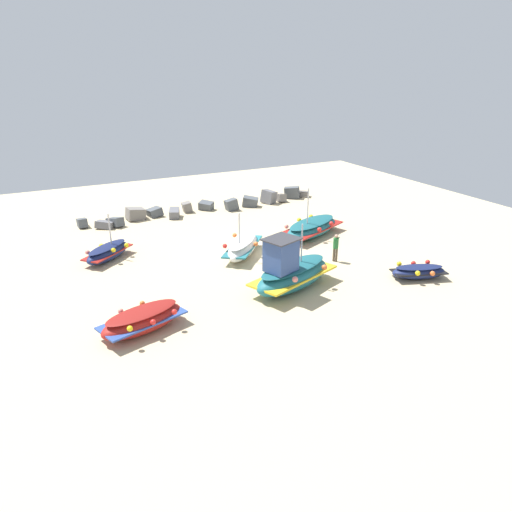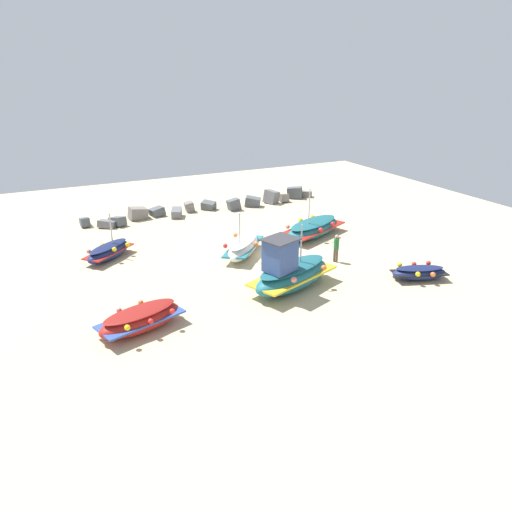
% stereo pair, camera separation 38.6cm
% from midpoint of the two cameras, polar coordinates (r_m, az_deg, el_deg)
% --- Properties ---
extents(ground_plane, '(46.20, 46.20, 0.00)m').
position_cam_midpoint_polar(ground_plane, '(30.47, -0.02, 0.73)').
color(ground_plane, '#C6B289').
extents(fishing_boat_0, '(4.20, 2.67, 1.08)m').
position_cam_midpoint_polar(fishing_boat_0, '(21.76, -13.87, -7.41)').
color(fishing_boat_0, maroon).
rests_on(fishing_boat_0, ground_plane).
extents(fishing_boat_1, '(5.62, 3.88, 3.46)m').
position_cam_midpoint_polar(fishing_boat_1, '(33.06, 6.34, 3.37)').
color(fishing_boat_1, '#1E6670').
rests_on(fishing_boat_1, ground_plane).
extents(fishing_boat_2, '(3.26, 2.20, 0.82)m').
position_cam_midpoint_polar(fishing_boat_2, '(27.71, 18.45, -1.76)').
color(fishing_boat_2, navy).
rests_on(fishing_boat_2, ground_plane).
extents(fishing_boat_3, '(3.44, 3.19, 2.77)m').
position_cam_midpoint_polar(fishing_boat_3, '(30.19, -17.62, 0.46)').
color(fishing_boat_3, navy).
rests_on(fishing_boat_3, ground_plane).
extents(fishing_boat_4, '(3.95, 4.21, 2.96)m').
position_cam_midpoint_polar(fishing_boat_4, '(29.41, -1.97, 1.15)').
color(fishing_boat_4, white).
rests_on(fishing_boat_4, ground_plane).
extents(fishing_boat_5, '(5.58, 3.66, 3.45)m').
position_cam_midpoint_polar(fishing_boat_5, '(24.83, 3.80, -1.96)').
color(fishing_boat_5, '#1E6670').
rests_on(fishing_boat_5, ground_plane).
extents(person_walking, '(0.32, 0.32, 1.71)m').
position_cam_midpoint_polar(person_walking, '(28.70, 9.11, 1.19)').
color(person_walking, brown).
rests_on(person_walking, ground_plane).
extents(breakwater_rocks, '(19.96, 2.64, 1.30)m').
position_cam_midpoint_polar(breakwater_rocks, '(38.87, -6.28, 5.88)').
color(breakwater_rocks, '#4C5156').
rests_on(breakwater_rocks, ground_plane).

